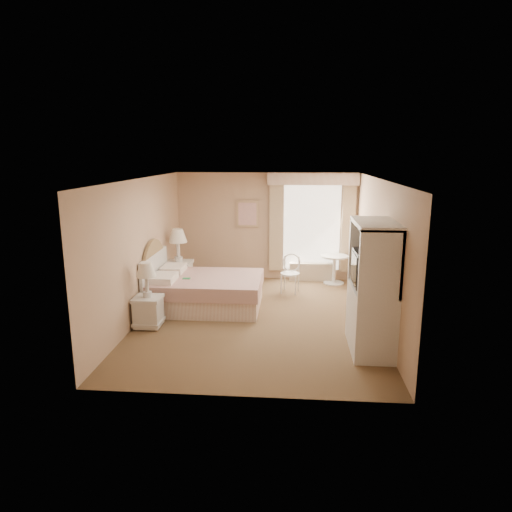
# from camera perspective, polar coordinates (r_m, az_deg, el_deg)

# --- Properties ---
(room) EXTENTS (4.21, 5.51, 2.51)m
(room) POSITION_cam_1_polar(r_m,az_deg,el_deg) (8.02, 0.21, 0.63)
(room) COLOR brown
(room) RESTS_ON ground
(window) EXTENTS (2.05, 0.22, 2.51)m
(window) POSITION_cam_1_polar(r_m,az_deg,el_deg) (10.60, 7.01, 4.01)
(window) COLOR white
(window) RESTS_ON room
(framed_art) EXTENTS (0.52, 0.04, 0.62)m
(framed_art) POSITION_cam_1_polar(r_m,az_deg,el_deg) (10.68, -1.08, 5.30)
(framed_art) COLOR tan
(framed_art) RESTS_ON room
(bed) EXTENTS (2.10, 1.61, 1.42)m
(bed) POSITION_cam_1_polar(r_m,az_deg,el_deg) (8.91, -6.76, -4.24)
(bed) COLOR tan
(bed) RESTS_ON room
(nightstand_near) EXTENTS (0.46, 0.46, 1.12)m
(nightstand_near) POSITION_cam_1_polar(r_m,az_deg,el_deg) (8.05, -13.37, -5.78)
(nightstand_near) COLOR silver
(nightstand_near) RESTS_ON room
(nightstand_far) EXTENTS (0.55, 0.55, 1.33)m
(nightstand_far) POSITION_cam_1_polar(r_m,az_deg,el_deg) (10.03, -9.62, -1.45)
(nightstand_far) COLOR silver
(nightstand_far) RESTS_ON room
(round_table) EXTENTS (0.63, 0.63, 0.66)m
(round_table) POSITION_cam_1_polar(r_m,az_deg,el_deg) (10.56, 9.76, -1.09)
(round_table) COLOR silver
(round_table) RESTS_ON room
(cafe_chair) EXTENTS (0.47, 0.47, 0.83)m
(cafe_chair) POSITION_cam_1_polar(r_m,az_deg,el_deg) (9.80, 4.36, -1.79)
(cafe_chair) COLOR silver
(cafe_chair) RESTS_ON room
(armoire) EXTENTS (0.59, 1.19, 1.97)m
(armoire) POSITION_cam_1_polar(r_m,az_deg,el_deg) (7.06, 14.33, -5.10)
(armoire) COLOR silver
(armoire) RESTS_ON room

